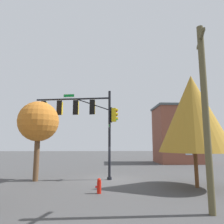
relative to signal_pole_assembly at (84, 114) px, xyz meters
The scene contains 7 objects.
ground_plane 5.59m from the signal_pole_assembly, behind, with size 120.00×120.00×0.00m, color #444445.
signal_pole_assembly is the anchor object (origin of this frame).
utility_pole 10.39m from the signal_pole_assembly, 125.43° to the left, with size 0.66×1.75×7.94m.
fire_hydrant 6.89m from the signal_pole_assembly, 106.83° to the left, with size 0.33×0.24×0.83m.
tree_near 3.56m from the signal_pole_assembly, 13.14° to the left, with size 3.09×3.09×6.01m.
tree_far 8.37m from the signal_pole_assembly, 155.86° to the left, with size 4.65×4.65×7.37m.
brick_building 18.12m from the signal_pole_assembly, 133.24° to the right, with size 6.50×5.88×8.24m.
Camera 1 is at (0.35, 16.48, 2.77)m, focal length 33.07 mm.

